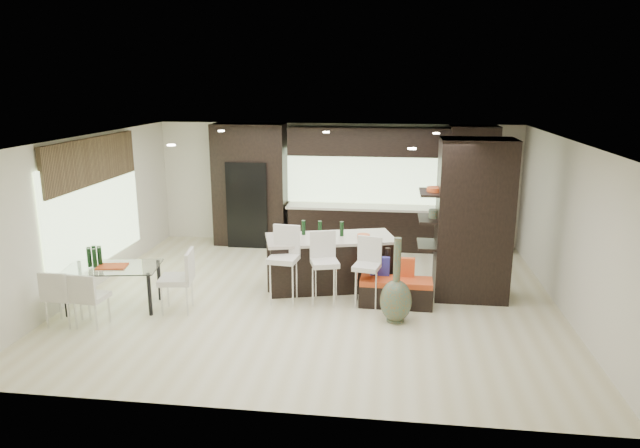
# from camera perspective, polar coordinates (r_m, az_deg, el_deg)

# --- Properties ---
(ground) EXTENTS (8.00, 8.00, 0.00)m
(ground) POSITION_cam_1_polar(r_m,az_deg,el_deg) (9.82, -0.45, -7.38)
(ground) COLOR beige
(ground) RESTS_ON ground
(back_wall) EXTENTS (8.00, 0.02, 2.70)m
(back_wall) POSITION_cam_1_polar(r_m,az_deg,el_deg) (12.81, 1.66, 3.99)
(back_wall) COLOR silver
(back_wall) RESTS_ON ground
(left_wall) EXTENTS (0.02, 7.00, 2.70)m
(left_wall) POSITION_cam_1_polar(r_m,az_deg,el_deg) (10.70, -22.21, 0.93)
(left_wall) COLOR silver
(left_wall) RESTS_ON ground
(right_wall) EXTENTS (0.02, 7.00, 2.70)m
(right_wall) POSITION_cam_1_polar(r_m,az_deg,el_deg) (9.72, 23.59, -0.44)
(right_wall) COLOR silver
(right_wall) RESTS_ON ground
(ceiling) EXTENTS (8.00, 7.00, 0.02)m
(ceiling) POSITION_cam_1_polar(r_m,az_deg,el_deg) (9.18, -0.48, 8.51)
(ceiling) COLOR white
(ceiling) RESTS_ON ground
(window_left) EXTENTS (0.04, 3.20, 1.90)m
(window_left) POSITION_cam_1_polar(r_m,az_deg,el_deg) (10.85, -21.52, 1.17)
(window_left) COLOR #B2D199
(window_left) RESTS_ON left_wall
(window_back) EXTENTS (3.40, 0.04, 1.20)m
(window_back) POSITION_cam_1_polar(r_m,az_deg,el_deg) (12.69, 4.36, 4.78)
(window_back) COLOR #B2D199
(window_back) RESTS_ON back_wall
(stone_accent) EXTENTS (0.08, 3.00, 0.80)m
(stone_accent) POSITION_cam_1_polar(r_m,az_deg,el_deg) (10.68, -21.81, 5.87)
(stone_accent) COLOR brown
(stone_accent) RESTS_ON left_wall
(ceiling_spots) EXTENTS (4.00, 3.00, 0.02)m
(ceiling_spots) POSITION_cam_1_polar(r_m,az_deg,el_deg) (9.43, -0.27, 8.54)
(ceiling_spots) COLOR white
(ceiling_spots) RESTS_ON ceiling
(back_cabinetry) EXTENTS (6.80, 0.68, 2.70)m
(back_cabinetry) POSITION_cam_1_polar(r_m,az_deg,el_deg) (12.45, 3.81, 3.67)
(back_cabinetry) COLOR black
(back_cabinetry) RESTS_ON ground
(refrigerator) EXTENTS (0.90, 0.68, 1.90)m
(refrigerator) POSITION_cam_1_polar(r_m,az_deg,el_deg) (12.84, -6.99, 2.10)
(refrigerator) COLOR black
(refrigerator) RESTS_ON ground
(partition_column) EXTENTS (1.20, 0.80, 2.70)m
(partition_column) POSITION_cam_1_polar(r_m,az_deg,el_deg) (9.81, 15.09, 0.38)
(partition_column) COLOR black
(partition_column) RESTS_ON ground
(kitchen_island) EXTENTS (2.41, 1.53, 0.93)m
(kitchen_island) POSITION_cam_1_polar(r_m,az_deg,el_deg) (10.16, 1.01, -3.85)
(kitchen_island) COLOR black
(kitchen_island) RESTS_ON ground
(stool_left) EXTENTS (0.51, 0.51, 1.04)m
(stool_left) POSITION_cam_1_polar(r_m,az_deg,el_deg) (9.48, -3.66, -4.86)
(stool_left) COLOR silver
(stool_left) RESTS_ON ground
(stool_mid) EXTENTS (0.54, 0.54, 0.97)m
(stool_mid) POSITION_cam_1_polar(r_m,az_deg,el_deg) (9.40, 0.47, -5.20)
(stool_mid) COLOR silver
(stool_mid) RESTS_ON ground
(stool_right) EXTENTS (0.48, 0.48, 0.91)m
(stool_right) POSITION_cam_1_polar(r_m,az_deg,el_deg) (9.37, 4.66, -5.50)
(stool_right) COLOR silver
(stool_right) RESTS_ON ground
(bench) EXTENTS (1.20, 0.49, 0.46)m
(bench) POSITION_cam_1_polar(r_m,az_deg,el_deg) (9.50, 7.59, -6.78)
(bench) COLOR black
(bench) RESTS_ON ground
(floor_vase) EXTENTS (0.63, 0.63, 1.33)m
(floor_vase) POSITION_cam_1_polar(r_m,az_deg,el_deg) (8.74, 7.66, -5.59)
(floor_vase) COLOR #4C563E
(floor_vase) RESTS_ON ground
(dining_table) EXTENTS (1.57, 1.06, 0.70)m
(dining_table) POSITION_cam_1_polar(r_m,az_deg,el_deg) (9.85, -19.89, -6.00)
(dining_table) COLOR white
(dining_table) RESTS_ON ground
(chair_near) EXTENTS (0.47, 0.47, 0.80)m
(chair_near) POSITION_cam_1_polar(r_m,az_deg,el_deg) (9.26, -21.88, -7.14)
(chair_near) COLOR silver
(chair_near) RESTS_ON ground
(chair_far) EXTENTS (0.44, 0.44, 0.82)m
(chair_far) POSITION_cam_1_polar(r_m,az_deg,el_deg) (9.48, -24.32, -6.85)
(chair_far) COLOR silver
(chair_far) RESTS_ON ground
(chair_end) EXTENTS (0.57, 0.57, 0.93)m
(chair_end) POSITION_cam_1_polar(r_m,az_deg,el_deg) (9.39, -14.16, -5.81)
(chair_end) COLOR silver
(chair_end) RESTS_ON ground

